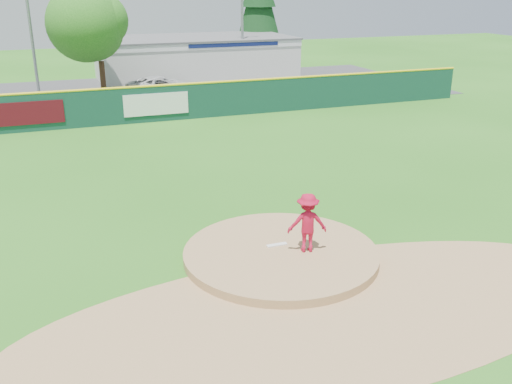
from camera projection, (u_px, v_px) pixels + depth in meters
name	position (u px, v px, depth m)	size (l,w,h in m)	color
ground	(281.00, 258.00, 16.14)	(120.00, 120.00, 0.00)	#286B19
pitchers_mound	(281.00, 258.00, 16.14)	(5.50, 5.50, 0.50)	#9E774C
pitching_rubber	(277.00, 245.00, 16.31)	(0.60, 0.15, 0.04)	white
infield_dirt_arc	(330.00, 311.00, 13.50)	(15.40, 15.40, 0.01)	#9E774C
parking_lot	(131.00, 94.00, 39.86)	(44.00, 16.00, 0.02)	#38383A
pitcher	(307.00, 223.00, 15.72)	(1.09, 0.63, 1.69)	#AF0F2F
van	(161.00, 85.00, 39.29)	(2.15, 4.66, 1.29)	silver
pool_building_grp	(195.00, 58.00, 45.66)	(15.20, 8.20, 3.31)	silver
fence_banners	(94.00, 109.00, 30.46)	(10.28, 0.04, 1.20)	#510B15
outfield_fence	(155.00, 102.00, 31.58)	(40.00, 0.14, 2.07)	#113A2F
deciduous_tree	(98.00, 30.00, 35.88)	(5.60, 5.60, 7.36)	#382314
conifer_tree	(259.00, 4.00, 50.15)	(4.40, 4.40, 9.50)	#382314
light_pole_left	(27.00, 4.00, 35.80)	(1.75, 0.25, 11.00)	gray
light_pole_right	(242.00, 8.00, 42.68)	(1.75, 0.25, 10.00)	gray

